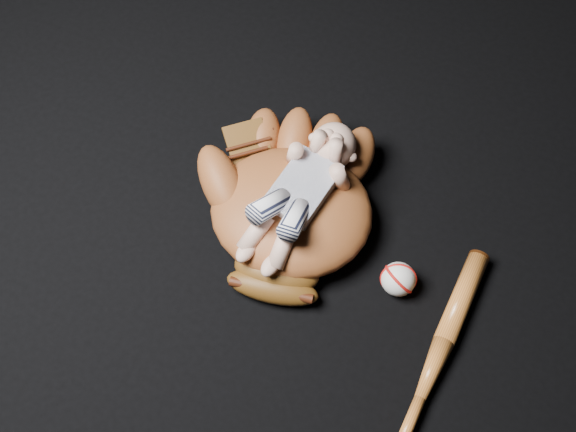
{
  "coord_description": "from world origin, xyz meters",
  "views": [
    {
      "loc": [
        0.25,
        -0.66,
        1.3
      ],
      "look_at": [
        -0.03,
        -0.03,
        0.08
      ],
      "focal_mm": 45.0,
      "sensor_mm": 36.0,
      "label": 1
    }
  ],
  "objects_px": {
    "baseball_glove": "(291,207)",
    "baseball_bat": "(439,353)",
    "newborn_baby": "(296,196)",
    "baseball": "(398,279)"
  },
  "relations": [
    {
      "from": "baseball_glove",
      "to": "baseball_bat",
      "type": "distance_m",
      "value": 0.39
    },
    {
      "from": "newborn_baby",
      "to": "baseball",
      "type": "distance_m",
      "value": 0.25
    },
    {
      "from": "newborn_baby",
      "to": "baseball_bat",
      "type": "bearing_deg",
      "value": -14.8
    },
    {
      "from": "baseball_bat",
      "to": "newborn_baby",
      "type": "bearing_deg",
      "value": 157.87
    },
    {
      "from": "baseball",
      "to": "newborn_baby",
      "type": "bearing_deg",
      "value": 170.26
    },
    {
      "from": "baseball_bat",
      "to": "baseball",
      "type": "bearing_deg",
      "value": 138.92
    },
    {
      "from": "baseball_glove",
      "to": "baseball",
      "type": "bearing_deg",
      "value": -20.47
    },
    {
      "from": "baseball_glove",
      "to": "newborn_baby",
      "type": "xyz_separation_m",
      "value": [
        0.01,
        -0.0,
        0.05
      ]
    },
    {
      "from": "baseball_glove",
      "to": "baseball_bat",
      "type": "xyz_separation_m",
      "value": [
        0.36,
        -0.14,
        -0.05
      ]
    },
    {
      "from": "newborn_baby",
      "to": "baseball_bat",
      "type": "height_order",
      "value": "newborn_baby"
    }
  ]
}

